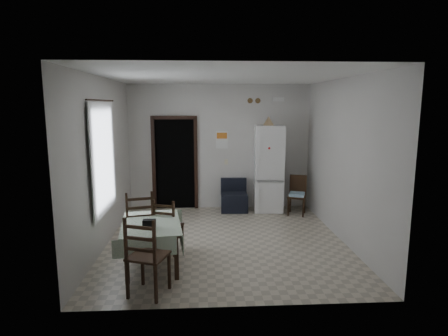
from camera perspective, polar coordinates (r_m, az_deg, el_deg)
ground at (r=6.90m, az=0.24°, el=-11.00°), size 4.50×4.50×0.00m
ceiling at (r=6.47m, az=0.26°, el=13.80°), size 4.20×4.50×0.02m
wall_back at (r=8.76m, az=-0.65°, el=3.20°), size 4.20×0.02×2.90m
wall_front at (r=4.32m, az=2.08°, el=-3.47°), size 4.20×0.02×2.90m
wall_left at (r=6.74m, az=-17.88°, el=0.80°), size 0.02×4.50×2.90m
wall_right at (r=6.98m, az=17.73°, el=1.10°), size 0.02×4.50×2.90m
doorway at (r=9.02m, az=-7.38°, el=0.82°), size 1.06×0.52×2.22m
window_recess at (r=6.54m, az=-18.79°, el=1.39°), size 0.10×1.20×1.60m
curtain at (r=6.51m, az=-17.85°, el=1.40°), size 0.02×1.45×1.85m
curtain_rod at (r=6.45m, az=-18.21°, el=9.78°), size 0.02×1.60×0.02m
calendar at (r=8.73m, az=-0.32°, el=4.31°), size 0.28×0.02×0.40m
calendar_image at (r=8.71m, az=-0.32°, el=4.96°), size 0.24×0.01×0.14m
light_switch at (r=8.80m, az=0.33°, el=0.93°), size 0.08×0.02×0.12m
vent_left at (r=8.75m, az=4.00°, el=10.20°), size 0.12×0.03×0.12m
vent_right at (r=8.77m, az=5.18°, el=10.18°), size 0.12×0.03×0.12m
emergency_light at (r=8.83m, az=8.28°, el=10.31°), size 0.25×0.07×0.09m
fridge at (r=8.63m, az=6.79°, el=-0.07°), size 0.69×0.69×1.97m
tan_cone at (r=8.51m, az=6.81°, el=7.16°), size 0.25×0.25×0.20m
navy_seat at (r=8.65m, az=1.58°, el=-4.19°), size 0.62×0.61×0.73m
corner_chair at (r=8.49m, az=11.05°, el=-4.14°), size 0.49×0.49×0.87m
dining_table at (r=5.91m, az=-10.94°, el=-11.28°), size 1.02×1.40×0.67m
black_bag at (r=5.56m, az=-11.33°, el=-8.32°), size 0.18×0.11×0.12m
dining_chair_far_left at (r=6.37m, az=-12.77°, el=-7.92°), size 0.55×0.55×1.07m
dining_chair_far_right at (r=6.32m, az=-8.42°, el=-8.61°), size 0.51×0.51×0.93m
dining_chair_near_head at (r=5.00m, az=-11.49°, el=-12.81°), size 0.59×0.59×1.07m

